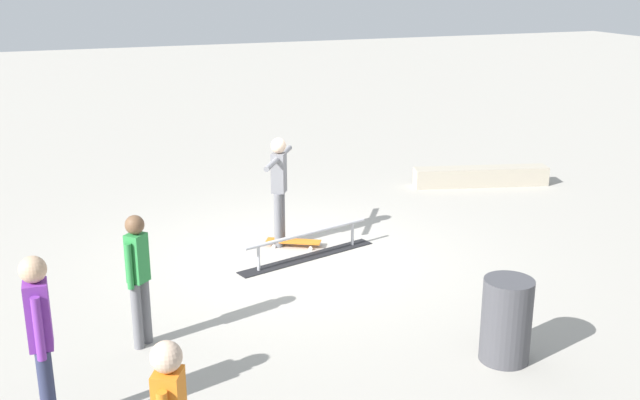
{
  "coord_description": "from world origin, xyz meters",
  "views": [
    {
      "loc": [
        3.17,
        9.46,
        3.95
      ],
      "look_at": [
        -0.16,
        0.58,
        1.0
      ],
      "focal_mm": 42.45,
      "sensor_mm": 36.0,
      "label": 1
    }
  ],
  "objects_px": {
    "skate_ledge": "(481,176)",
    "skateboard_main": "(293,242)",
    "bystander_purple_shirt": "(41,337)",
    "bystander_green_shirt": "(138,273)",
    "grind_rail": "(308,247)",
    "trash_bin": "(506,320)",
    "skater_main": "(279,184)"
  },
  "relations": [
    {
      "from": "skater_main",
      "to": "grind_rail",
      "type": "bearing_deg",
      "value": 50.35
    },
    {
      "from": "skater_main",
      "to": "bystander_purple_shirt",
      "type": "height_order",
      "value": "bystander_purple_shirt"
    },
    {
      "from": "skater_main",
      "to": "trash_bin",
      "type": "xyz_separation_m",
      "value": [
        -1.16,
        4.06,
        -0.49
      ]
    },
    {
      "from": "grind_rail",
      "to": "skate_ledge",
      "type": "xyz_separation_m",
      "value": [
        -4.27,
        -2.33,
        0.01
      ]
    },
    {
      "from": "skate_ledge",
      "to": "skateboard_main",
      "type": "height_order",
      "value": "skate_ledge"
    },
    {
      "from": "bystander_green_shirt",
      "to": "trash_bin",
      "type": "distance_m",
      "value": 3.87
    },
    {
      "from": "grind_rail",
      "to": "trash_bin",
      "type": "relative_size",
      "value": 2.41
    },
    {
      "from": "grind_rail",
      "to": "trash_bin",
      "type": "xyz_separation_m",
      "value": [
        -0.96,
        3.43,
        0.28
      ]
    },
    {
      "from": "bystander_purple_shirt",
      "to": "bystander_green_shirt",
      "type": "bearing_deg",
      "value": 146.14
    },
    {
      "from": "bystander_green_shirt",
      "to": "trash_bin",
      "type": "xyz_separation_m",
      "value": [
        -3.49,
        1.64,
        -0.39
      ]
    },
    {
      "from": "grind_rail",
      "to": "skateboard_main",
      "type": "height_order",
      "value": "grind_rail"
    },
    {
      "from": "bystander_green_shirt",
      "to": "grind_rail",
      "type": "bearing_deg",
      "value": -8.91
    },
    {
      "from": "trash_bin",
      "to": "grind_rail",
      "type": "bearing_deg",
      "value": -74.42
    },
    {
      "from": "skater_main",
      "to": "trash_bin",
      "type": "bearing_deg",
      "value": 48.29
    },
    {
      "from": "skater_main",
      "to": "bystander_green_shirt",
      "type": "xyz_separation_m",
      "value": [
        2.32,
        2.42,
        -0.1
      ]
    },
    {
      "from": "skater_main",
      "to": "bystander_green_shirt",
      "type": "relative_size",
      "value": 1.09
    },
    {
      "from": "grind_rail",
      "to": "skateboard_main",
      "type": "distance_m",
      "value": 0.51
    },
    {
      "from": "grind_rail",
      "to": "bystander_purple_shirt",
      "type": "distance_m",
      "value": 4.79
    },
    {
      "from": "bystander_purple_shirt",
      "to": "trash_bin",
      "type": "distance_m",
      "value": 4.51
    },
    {
      "from": "skateboard_main",
      "to": "bystander_purple_shirt",
      "type": "relative_size",
      "value": 0.48
    },
    {
      "from": "skate_ledge",
      "to": "skateboard_main",
      "type": "bearing_deg",
      "value": 22.97
    },
    {
      "from": "skateboard_main",
      "to": "trash_bin",
      "type": "height_order",
      "value": "trash_bin"
    },
    {
      "from": "bystander_purple_shirt",
      "to": "bystander_green_shirt",
      "type": "height_order",
      "value": "bystander_purple_shirt"
    },
    {
      "from": "bystander_purple_shirt",
      "to": "bystander_green_shirt",
      "type": "xyz_separation_m",
      "value": [
        -0.99,
        -1.37,
        -0.11
      ]
    },
    {
      "from": "grind_rail",
      "to": "bystander_green_shirt",
      "type": "relative_size",
      "value": 1.46
    },
    {
      "from": "skate_ledge",
      "to": "grind_rail",
      "type": "bearing_deg",
      "value": 28.6
    },
    {
      "from": "skate_ledge",
      "to": "bystander_purple_shirt",
      "type": "bearing_deg",
      "value": 35.17
    },
    {
      "from": "bystander_purple_shirt",
      "to": "bystander_green_shirt",
      "type": "distance_m",
      "value": 1.69
    },
    {
      "from": "skater_main",
      "to": "bystander_green_shirt",
      "type": "height_order",
      "value": "skater_main"
    },
    {
      "from": "skater_main",
      "to": "trash_bin",
      "type": "relative_size",
      "value": 1.79
    },
    {
      "from": "skater_main",
      "to": "skateboard_main",
      "type": "xyz_separation_m",
      "value": [
        -0.16,
        0.13,
        -0.86
      ]
    },
    {
      "from": "grind_rail",
      "to": "skater_main",
      "type": "xyz_separation_m",
      "value": [
        0.21,
        -0.63,
        0.77
      ]
    }
  ]
}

